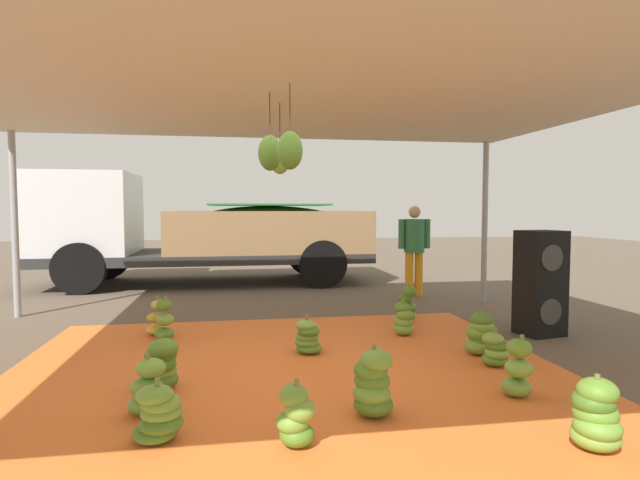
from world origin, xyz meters
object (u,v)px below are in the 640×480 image
Objects in this scene: banana_bunch_12 at (404,320)px; banana_bunch_5 at (160,365)px; banana_bunch_3 at (481,334)px; worker_0 at (414,244)px; banana_bunch_6 at (147,389)px; banana_bunch_7 at (157,319)px; banana_bunch_4 at (408,305)px; banana_bunch_11 at (164,321)px; banana_bunch_2 at (308,337)px; banana_bunch_9 at (296,417)px; banana_bunch_1 at (496,350)px; banana_bunch_14 at (518,370)px; banana_bunch_0 at (373,384)px; cargo_truck_main at (193,229)px; speaker_stack at (540,283)px; banana_bunch_10 at (596,416)px; banana_bunch_8 at (159,415)px.

banana_bunch_5 is at bearing -151.12° from banana_bunch_12.
worker_0 is at bearing 80.99° from banana_bunch_3.
banana_bunch_6 is at bearing -128.72° from worker_0.
banana_bunch_4 is at bearing 3.30° from banana_bunch_7.
banana_bunch_6 is at bearing -85.51° from banana_bunch_11.
banana_bunch_11 is at bearing 152.81° from banana_bunch_2.
banana_bunch_3 reaches higher than banana_bunch_6.
banana_bunch_9 reaches higher than banana_bunch_12.
banana_bunch_6 is 2.68m from banana_bunch_7.
banana_bunch_4 is 3.88m from banana_bunch_5.
banana_bunch_11 is at bearing 161.36° from banana_bunch_3.
banana_bunch_12 is at bearing 58.67° from banana_bunch_9.
banana_bunch_1 is 0.86× the size of banana_bunch_9.
banana_bunch_4 is (-0.20, 2.15, 0.08)m from banana_bunch_1.
banana_bunch_11 is at bearing 143.08° from banana_bunch_14.
banana_bunch_12 is (1.74, 2.86, -0.01)m from banana_bunch_9.
banana_bunch_6 is 0.90× the size of banana_bunch_14.
cargo_truck_main reaches higher than banana_bunch_0.
banana_bunch_7 is at bearing 171.06° from speaker_stack.
banana_bunch_2 is (-0.27, 1.78, -0.07)m from banana_bunch_0.
banana_bunch_9 is (-0.39, -2.23, 0.02)m from banana_bunch_2.
banana_bunch_11 is (-1.68, 0.86, 0.06)m from banana_bunch_2.
banana_bunch_3 is 0.97× the size of banana_bunch_10.
worker_0 is (2.26, 5.31, 0.74)m from banana_bunch_0.
banana_bunch_3 is at bearing 76.83° from banana_bunch_14.
banana_bunch_10 reaches higher than banana_bunch_1.
banana_bunch_5 is 4.80m from speaker_stack.
worker_0 is (0.87, 2.16, 0.74)m from banana_bunch_4.
banana_bunch_9 is 6.51m from worker_0.
banana_bunch_5 is 1.08× the size of banana_bunch_12.
worker_0 is at bearing 51.28° from banana_bunch_6.
worker_0 is (4.01, 4.45, 0.76)m from banana_bunch_5.
banana_bunch_2 is 0.26× the size of worker_0.
banana_bunch_4 reaches higher than banana_bunch_7.
banana_bunch_10 is at bearing -10.52° from banana_bunch_9.
banana_bunch_7 is 0.33m from banana_bunch_11.
banana_bunch_12 is at bearing 172.18° from speaker_stack.
banana_bunch_2 is 0.88× the size of banana_bunch_5.
banana_bunch_2 is 0.95× the size of banana_bunch_12.
banana_bunch_0 is at bearing -138.94° from banana_bunch_3.
banana_bunch_6 is (-3.36, -0.71, 0.04)m from banana_bunch_1.
banana_bunch_1 is at bearing 11.90° from banana_bunch_6.
banana_bunch_10 is (2.00, -0.37, 0.03)m from banana_bunch_9.
banana_bunch_11 reaches higher than banana_bunch_10.
banana_bunch_6 is at bearing -161.42° from banana_bunch_3.
banana_bunch_14 is at bearing -12.54° from banana_bunch_5.
banana_bunch_5 is 0.90× the size of banana_bunch_11.
banana_bunch_9 is (0.94, -0.24, 0.02)m from banana_bunch_8.
cargo_truck_main reaches higher than banana_bunch_10.
cargo_truck_main is 4.15× the size of worker_0.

